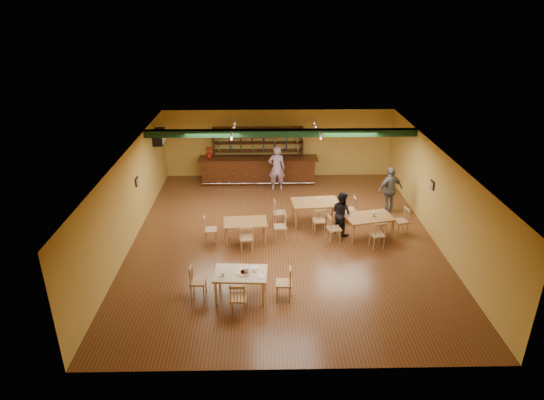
{
  "coord_description": "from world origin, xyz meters",
  "views": [
    {
      "loc": [
        -0.67,
        -13.84,
        7.52
      ],
      "look_at": [
        -0.38,
        0.6,
        1.15
      ],
      "focal_mm": 30.81,
      "sensor_mm": 36.0,
      "label": 1
    }
  ],
  "objects_px": {
    "dining_table_d": "(368,227)",
    "near_table": "(241,285)",
    "bar_counter": "(258,170)",
    "dining_table_c": "(246,231)",
    "dining_table_b": "(315,212)",
    "patron_right_a": "(341,213)",
    "patron_bar": "(277,168)"
  },
  "relations": [
    {
      "from": "dining_table_d",
      "to": "bar_counter",
      "type": "bearing_deg",
      "value": 113.91
    },
    {
      "from": "dining_table_d",
      "to": "patron_bar",
      "type": "height_order",
      "value": "patron_bar"
    },
    {
      "from": "near_table",
      "to": "patron_bar",
      "type": "height_order",
      "value": "patron_bar"
    },
    {
      "from": "dining_table_c",
      "to": "patron_right_a",
      "type": "height_order",
      "value": "patron_right_a"
    },
    {
      "from": "dining_table_b",
      "to": "near_table",
      "type": "bearing_deg",
      "value": -123.78
    },
    {
      "from": "near_table",
      "to": "patron_right_a",
      "type": "bearing_deg",
      "value": 51.16
    },
    {
      "from": "bar_counter",
      "to": "dining_table_d",
      "type": "bearing_deg",
      "value": -53.85
    },
    {
      "from": "bar_counter",
      "to": "dining_table_c",
      "type": "distance_m",
      "value": 5.28
    },
    {
      "from": "bar_counter",
      "to": "dining_table_b",
      "type": "relative_size",
      "value": 3.12
    },
    {
      "from": "dining_table_b",
      "to": "patron_right_a",
      "type": "xyz_separation_m",
      "value": [
        0.8,
        -0.8,
        0.35
      ]
    },
    {
      "from": "dining_table_d",
      "to": "near_table",
      "type": "height_order",
      "value": "dining_table_d"
    },
    {
      "from": "patron_bar",
      "to": "bar_counter",
      "type": "bearing_deg",
      "value": -48.28
    },
    {
      "from": "dining_table_c",
      "to": "dining_table_d",
      "type": "bearing_deg",
      "value": -1.96
    },
    {
      "from": "dining_table_d",
      "to": "dining_table_c",
      "type": "bearing_deg",
      "value": 170.1
    },
    {
      "from": "bar_counter",
      "to": "patron_bar",
      "type": "relative_size",
      "value": 2.7
    },
    {
      "from": "near_table",
      "to": "dining_table_c",
      "type": "bearing_deg",
      "value": 92.54
    },
    {
      "from": "patron_right_a",
      "to": "dining_table_c",
      "type": "bearing_deg",
      "value": 61.4
    },
    {
      "from": "dining_table_d",
      "to": "patron_right_a",
      "type": "xyz_separation_m",
      "value": [
        -0.87,
        0.31,
        0.37
      ]
    },
    {
      "from": "dining_table_b",
      "to": "patron_right_a",
      "type": "distance_m",
      "value": 1.18
    },
    {
      "from": "bar_counter",
      "to": "dining_table_c",
      "type": "xyz_separation_m",
      "value": [
        -0.39,
        -5.26,
        -0.21
      ]
    },
    {
      "from": "near_table",
      "to": "dining_table_b",
      "type": "bearing_deg",
      "value": 64.02
    },
    {
      "from": "dining_table_c",
      "to": "bar_counter",
      "type": "bearing_deg",
      "value": 81.48
    },
    {
      "from": "bar_counter",
      "to": "patron_right_a",
      "type": "xyz_separation_m",
      "value": [
        2.85,
        -4.79,
        0.19
      ]
    },
    {
      "from": "dining_table_b",
      "to": "dining_table_c",
      "type": "height_order",
      "value": "dining_table_b"
    },
    {
      "from": "dining_table_d",
      "to": "patron_right_a",
      "type": "height_order",
      "value": "patron_right_a"
    },
    {
      "from": "bar_counter",
      "to": "dining_table_b",
      "type": "height_order",
      "value": "bar_counter"
    },
    {
      "from": "dining_table_d",
      "to": "patron_bar",
      "type": "bearing_deg",
      "value": 112.39
    },
    {
      "from": "bar_counter",
      "to": "dining_table_c",
      "type": "height_order",
      "value": "bar_counter"
    },
    {
      "from": "dining_table_c",
      "to": "dining_table_d",
      "type": "height_order",
      "value": "dining_table_d"
    },
    {
      "from": "dining_table_d",
      "to": "patron_right_a",
      "type": "distance_m",
      "value": 1.0
    },
    {
      "from": "bar_counter",
      "to": "patron_bar",
      "type": "height_order",
      "value": "patron_bar"
    },
    {
      "from": "dining_table_d",
      "to": "dining_table_b",
      "type": "bearing_deg",
      "value": 134.31
    }
  ]
}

